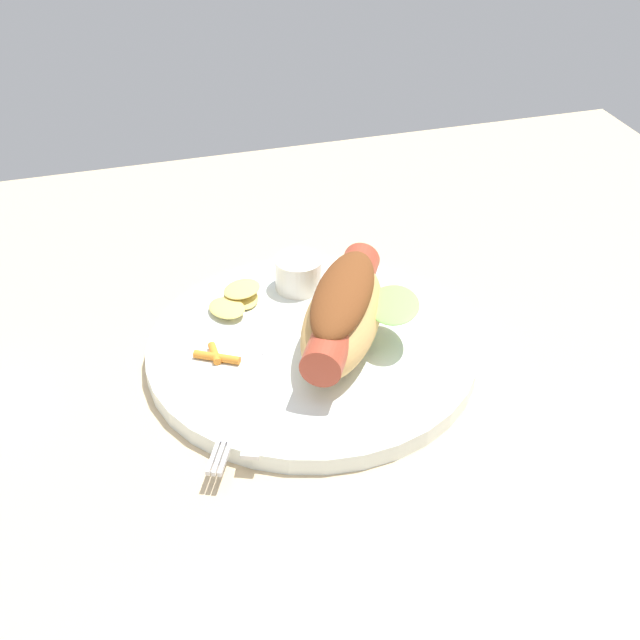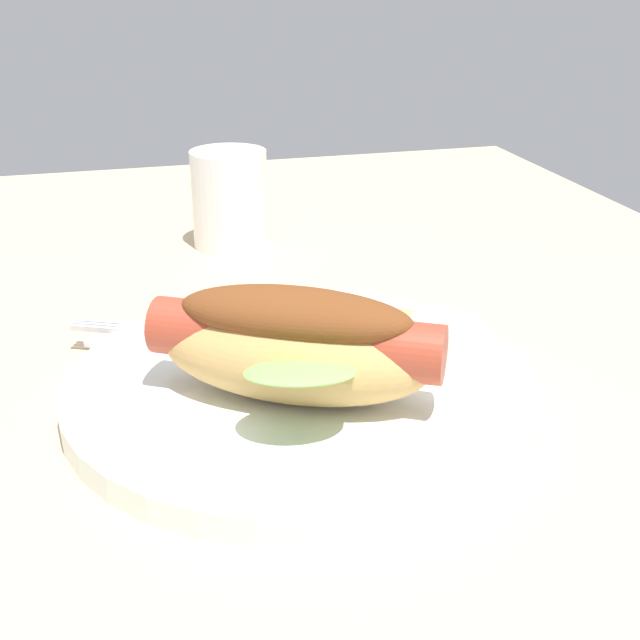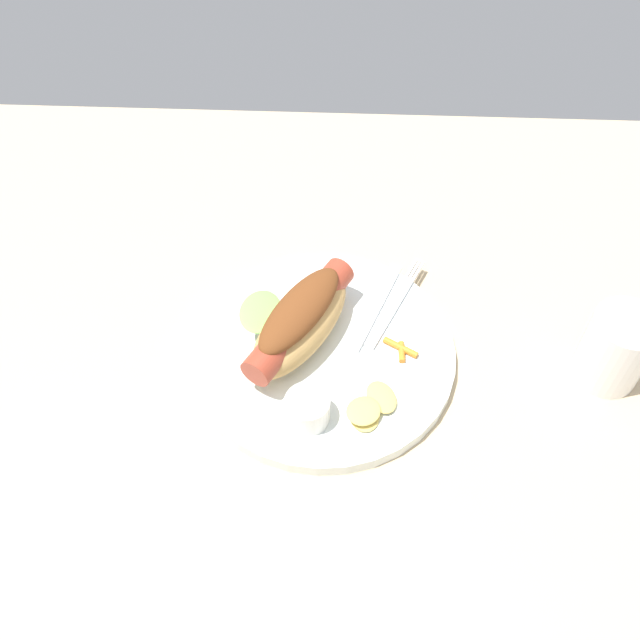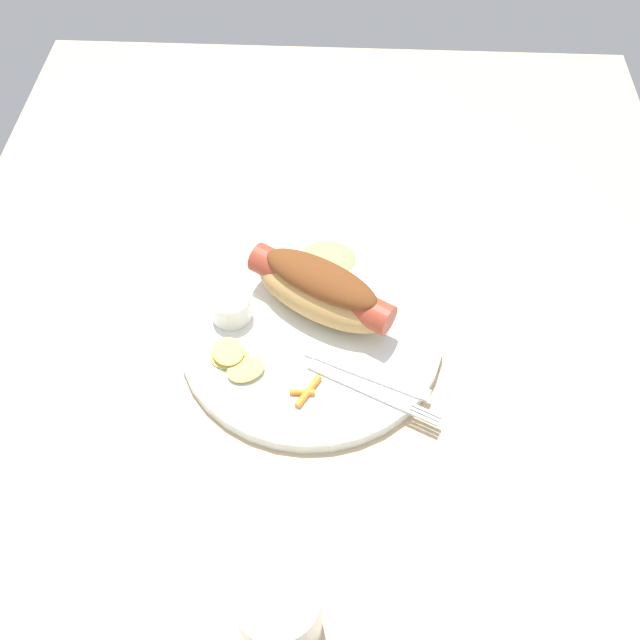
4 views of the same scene
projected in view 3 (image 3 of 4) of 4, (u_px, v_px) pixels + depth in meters
The scene contains 9 objects.
ground_plane at pixel (356, 355), 78.34cm from camera, with size 120.00×90.00×1.80cm, color tan.
plate at pixel (323, 352), 76.51cm from camera, with size 28.99×28.99×1.60cm, color white.
hot_dog at pixel (300, 317), 74.14cm from camera, with size 13.77×16.99×6.74cm.
sauce_ramekin at pixel (307, 409), 69.16cm from camera, with size 4.54×4.54×3.17cm, color white.
fork at pixel (395, 304), 79.58cm from camera, with size 7.34×13.80×0.40cm.
knife at pixel (376, 306), 79.42cm from camera, with size 13.83×1.40×0.36cm, color silver.
chips_pile at pixel (370, 408), 70.39cm from camera, with size 6.50×6.89×1.47cm.
carrot_garnish at pixel (401, 349), 75.37cm from camera, with size 3.90×3.24×0.72cm.
drinking_cup at pixel (616, 349), 72.29cm from camera, with size 6.96×6.96×8.89cm, color white.
Camera 3 is at (2.14, 46.07, 62.69)cm, focal length 38.86 mm.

